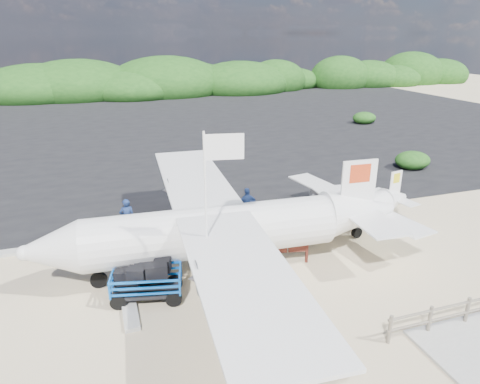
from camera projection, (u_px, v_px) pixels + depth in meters
The scene contains 13 objects.
ground at pixel (245, 277), 16.87m from camera, with size 160.00×160.00×0.00m, color beige.
asphalt_apron at pixel (150, 128), 43.56m from camera, with size 90.00×50.00×0.04m, color #B2B2B2, non-canonical shape.
walkway_pad at pixel (477, 346), 13.15m from camera, with size 3.50×2.50×0.10m, color #B2B2B2, non-canonical shape.
vegetation_band at pixel (129, 96), 65.80m from camera, with size 124.00×8.00×4.40m, color #B2B2B2, non-canonical shape.
fence at pixel (464, 323), 14.19m from camera, with size 6.40×2.00×1.10m, color #B2B2B2, non-canonical shape.
baggage_cart at pixel (148, 298), 15.53m from camera, with size 2.67×1.52×1.33m, color blue, non-canonical shape.
flagpole at pixel (209, 305), 15.16m from camera, with size 1.25×0.52×6.26m, color white, non-canonical shape.
signboard at pixel (287, 263), 17.89m from camera, with size 1.87×0.18×1.54m, color #4F1F16, non-canonical shape.
crew_a at pixel (127, 218), 19.95m from camera, with size 0.69×0.45×1.90m, color navy.
crew_b at pixel (251, 214), 20.90m from camera, with size 0.73×0.57×1.49m, color navy.
crew_c at pixel (247, 205), 21.44m from camera, with size 1.09×0.45×1.86m, color navy.
aircraft_large at pixel (321, 140), 38.48m from camera, with size 17.84×17.84×5.35m, color #B2B2B2, non-canonical shape.
aircraft_small at pixel (49, 123), 45.98m from camera, with size 7.12×7.12×2.56m, color #B2B2B2, non-canonical shape.
Camera 1 is at (-4.78, -13.83, 9.05)m, focal length 32.00 mm.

